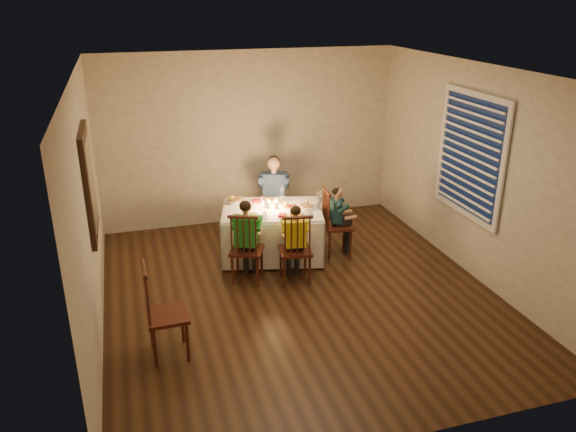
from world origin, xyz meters
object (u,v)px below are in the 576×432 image
object	(u,v)px
chair_near_right	(295,281)
chair_end	(336,253)
dining_table	(272,222)
child_teal	(336,253)
chair_adult	(274,234)
serving_bowl	(235,201)
adult	(274,234)
chair_extra	(171,353)
child_green	(248,280)
chair_near_left	(248,280)
child_yellow	(295,281)

from	to	relation	value
chair_near_right	chair_end	world-z (taller)	same
dining_table	child_teal	world-z (taller)	dining_table
chair_adult	serving_bowl	xyz separation A→B (m)	(-0.64, -0.34, 0.72)
chair_end	adult	xyz separation A→B (m)	(-0.65, 0.88, 0.00)
dining_table	chair_extra	size ratio (longest dim) A/B	1.52
child_green	serving_bowl	xyz separation A→B (m)	(0.06, 0.95, 0.72)
chair_near_left	child_teal	bearing A→B (deg)	-139.19
adult	child_green	world-z (taller)	adult
chair_extra	child_teal	xyz separation A→B (m)	(2.42, 1.69, 0.00)
adult	serving_bowl	size ratio (longest dim) A/B	5.13
child_green	chair_near_left	bearing A→B (deg)	-0.00
adult	chair_end	bearing A→B (deg)	-36.59
chair_end	child_teal	bearing A→B (deg)	0.00
dining_table	child_teal	xyz separation A→B (m)	(0.86, -0.19, -0.49)
child_teal	chair_adult	bearing A→B (deg)	42.09
child_yellow	child_green	bearing A→B (deg)	-10.35
chair_adult	dining_table	bearing A→B (deg)	-90.58
chair_extra	serving_bowl	size ratio (longest dim) A/B	4.26
chair_extra	dining_table	bearing A→B (deg)	-41.35
adult	serving_bowl	bearing A→B (deg)	-135.19
chair_end	serving_bowl	size ratio (longest dim) A/B	4.01
chair_end	child_yellow	world-z (taller)	child_yellow
chair_extra	adult	distance (m)	3.12
chair_adult	adult	world-z (taller)	adult
chair_adult	child_yellow	xyz separation A→B (m)	(-0.14, -1.47, 0.00)
chair_near_right	adult	size ratio (longest dim) A/B	0.78
dining_table	chair_adult	distance (m)	0.87
child_green	chair_extra	bearing A→B (deg)	73.79
chair_near_left	chair_extra	bearing A→B (deg)	73.79
adult	serving_bowl	xyz separation A→B (m)	(-0.64, -0.34, 0.72)
dining_table	chair_end	size ratio (longest dim) A/B	1.62
chair_near_left	child_teal	distance (m)	1.41
chair_adult	chair_end	bearing A→B (deg)	-36.59
chair_near_right	serving_bowl	bearing A→B (deg)	-58.42
dining_table	chair_near_right	xyz separation A→B (m)	(0.08, -0.79, -0.49)
chair_adult	child_teal	size ratio (longest dim) A/B	0.98
child_yellow	chair_near_right	bearing A→B (deg)	7.64
chair_end	child_green	distance (m)	1.41
chair_near_right	chair_extra	distance (m)	1.97
dining_table	chair_near_left	world-z (taller)	dining_table
chair_end	child_yellow	xyz separation A→B (m)	(-0.78, -0.59, 0.00)
chair_extra	serving_bowl	bearing A→B (deg)	-28.76
chair_near_right	chair_end	xyz separation A→B (m)	(0.78, 0.59, 0.00)
chair_adult	serving_bowl	world-z (taller)	serving_bowl
chair_adult	chair_extra	world-z (taller)	chair_extra
adult	child_yellow	size ratio (longest dim) A/B	1.18
chair_near_left	serving_bowl	size ratio (longest dim) A/B	4.01
chair_end	child_teal	world-z (taller)	child_teal
chair_adult	child_teal	bearing A→B (deg)	-36.59
dining_table	child_yellow	distance (m)	0.93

